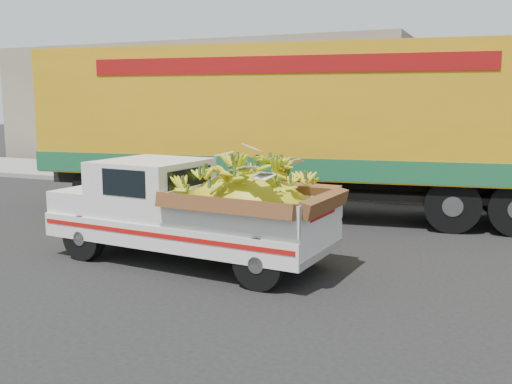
% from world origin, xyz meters
% --- Properties ---
extents(ground, '(100.00, 100.00, 0.00)m').
position_xyz_m(ground, '(0.00, 0.00, 0.00)').
color(ground, black).
rests_on(ground, ground).
extents(curb, '(60.00, 0.25, 0.15)m').
position_xyz_m(curb, '(0.00, 6.62, 0.07)').
color(curb, gray).
rests_on(curb, ground).
extents(sidewalk, '(60.00, 4.00, 0.14)m').
position_xyz_m(sidewalk, '(0.00, 8.72, 0.07)').
color(sidewalk, gray).
rests_on(sidewalk, ground).
extents(building_left, '(18.00, 6.00, 5.00)m').
position_xyz_m(building_left, '(-8.00, 14.62, 2.50)').
color(building_left, gray).
rests_on(building_left, ground).
extents(pickup_truck, '(4.80, 2.08, 1.64)m').
position_xyz_m(pickup_truck, '(0.03, -0.31, 0.88)').
color(pickup_truck, black).
rests_on(pickup_truck, ground).
extents(semi_trailer, '(12.05, 4.09, 3.80)m').
position_xyz_m(semi_trailer, '(-0.13, 4.17, 2.12)').
color(semi_trailer, black).
rests_on(semi_trailer, ground).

